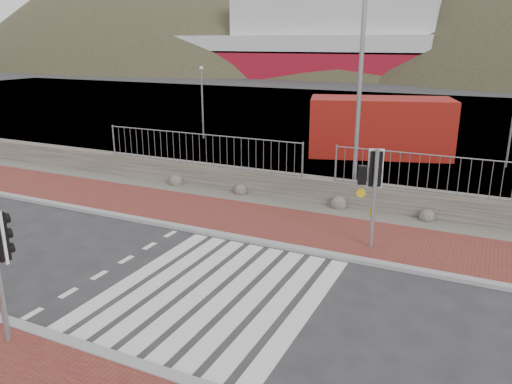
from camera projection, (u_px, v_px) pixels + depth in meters
The scene contains 15 objects.
ground at pixel (216, 292), 11.39m from camera, with size 220.00×220.00×0.00m, color #28282B.
sidewalk_far at pixel (289, 227), 15.26m from camera, with size 40.00×3.00×0.08m, color brown.
kerb_near at pixel (131, 363), 8.78m from camera, with size 40.00×0.25×0.12m, color gray.
kerb_far at pixel (269, 244), 13.96m from camera, with size 40.00×0.25×0.12m, color gray.
zebra_crossing at pixel (216, 292), 11.39m from camera, with size 4.62×5.60×0.01m.
gravel_strip at pixel (311, 208), 16.99m from camera, with size 40.00×1.50×0.06m, color #59544C.
stone_wall at pixel (319, 190), 17.56m from camera, with size 40.00×0.60×0.90m, color #4D463F.
railing at pixel (319, 153), 17.03m from camera, with size 18.07×0.07×1.22m.
quay at pixel (412, 121), 35.47m from camera, with size 120.00×40.00×0.50m, color #4C4C4F.
water at pixel (455, 84), 65.69m from camera, with size 220.00×50.00×0.05m, color #3F4C54.
ferry at pixel (295, 42), 78.61m from camera, with size 50.00×16.00×20.00m.
hills_backdrop at pixel (491, 204), 91.19m from camera, with size 254.00×90.00×100.00m.
traffic_signal_far at pixel (374, 178), 13.12m from camera, with size 0.69×0.42×2.81m.
streetlight at pixel (365, 56), 16.39m from camera, with size 1.79×0.90×8.90m.
shipping_container at pixel (380, 127), 24.65m from camera, with size 6.78×2.83×2.83m, color maroon.
Camera 1 is at (5.24, -8.83, 5.50)m, focal length 35.00 mm.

